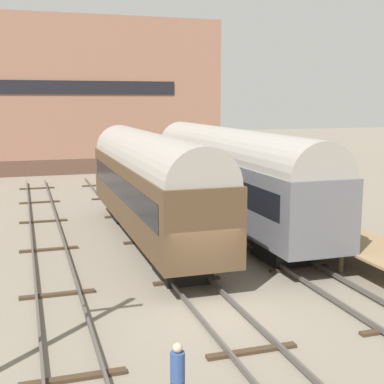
% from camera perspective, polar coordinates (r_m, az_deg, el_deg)
% --- Properties ---
extents(ground_plane, '(200.00, 200.00, 0.00)m').
position_cam_1_polar(ground_plane, '(17.74, 2.38, -12.63)').
color(ground_plane, slate).
extents(track_left, '(2.60, 60.00, 0.26)m').
position_cam_1_polar(track_left, '(16.78, -13.49, -13.72)').
color(track_left, '#4C4742').
rests_on(track_left, ground).
extents(track_middle, '(2.60, 60.00, 0.26)m').
position_cam_1_polar(track_middle, '(17.68, 2.38, -12.20)').
color(track_middle, '#4C4742').
rests_on(track_middle, ground).
extents(track_right, '(2.60, 60.00, 0.26)m').
position_cam_1_polar(track_right, '(19.72, 15.66, -10.21)').
color(track_right, '#4C4742').
rests_on(track_right, ground).
extents(train_car_brown, '(2.95, 16.44, 5.28)m').
position_cam_1_polar(train_car_brown, '(25.35, -4.57, 1.23)').
color(train_car_brown, black).
rests_on(train_car_brown, ground).
extents(train_car_grey, '(3.02, 18.95, 5.32)m').
position_cam_1_polar(train_car_grey, '(28.28, 4.09, 2.18)').
color(train_car_grey, black).
rests_on(train_car_grey, ground).
extents(station_platform, '(2.79, 13.31, 1.02)m').
position_cam_1_polar(station_platform, '(22.79, 18.30, -5.51)').
color(station_platform, '#8C704C').
rests_on(station_platform, ground).
extents(bench, '(1.40, 0.40, 0.91)m').
position_cam_1_polar(bench, '(23.83, 15.16, -3.30)').
color(bench, brown).
rests_on(bench, station_platform).
extents(person_worker, '(0.32, 0.32, 1.66)m').
position_cam_1_polar(person_worker, '(12.10, -1.54, -18.65)').
color(person_worker, '#282833').
rests_on(person_worker, ground).
extents(warehouse_building, '(31.77, 13.37, 14.36)m').
position_cam_1_polar(warehouse_building, '(56.46, -14.94, 9.86)').
color(warehouse_building, brown).
rests_on(warehouse_building, ground).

